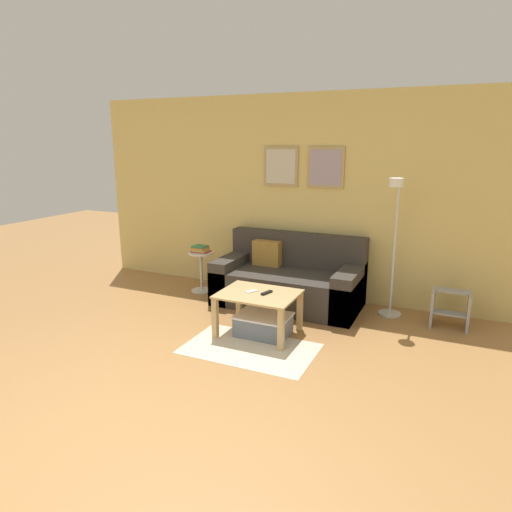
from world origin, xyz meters
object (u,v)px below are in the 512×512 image
couch (289,281)px  storage_bin (263,325)px  book_stack (200,249)px  remote_control (267,293)px  step_stool (450,308)px  coffee_table (258,301)px  side_table (201,268)px  cell_phone (252,291)px  floor_lamp (394,239)px

couch → storage_bin: couch is taller
book_stack → couch: bearing=0.3°
remote_control → step_stool: 2.03m
coffee_table → step_stool: (1.82, 1.05, -0.14)m
coffee_table → side_table: size_ratio=1.49×
side_table → step_stool: side_table is taller
cell_phone → step_stool: (1.91, 1.03, -0.24)m
book_stack → remote_control: book_stack is taller
couch → storage_bin: (0.09, -1.00, -0.18)m
storage_bin → side_table: size_ratio=1.02×
remote_control → cell_phone: 0.17m
couch → floor_lamp: floor_lamp is taller
couch → step_stool: couch is taller
remote_control → book_stack: bearing=160.8°
coffee_table → remote_control: bearing=13.1°
floor_lamp → remote_control: (-1.09, -1.01, -0.47)m
floor_lamp → cell_phone: (-1.26, -1.02, -0.47)m
remote_control → step_stool: remote_control is taller
couch → book_stack: couch is taller
book_stack → coffee_table: bearing=-37.4°
couch → cell_phone: bearing=-93.0°
couch → book_stack: size_ratio=7.24×
side_table → cell_phone: 1.53m
couch → cell_phone: (-0.05, -0.98, 0.16)m
side_table → step_stool: (3.10, 0.08, -0.11)m
side_table → book_stack: 0.26m
couch → floor_lamp: (1.21, 0.04, 0.63)m
side_table → remote_control: side_table is taller
step_stool → storage_bin: bearing=-149.1°
coffee_table → storage_bin: (0.06, -0.01, -0.25)m
step_stool → floor_lamp: bearing=-178.9°
step_stool → side_table: bearing=-178.5°
storage_bin → remote_control: remote_control is taller
floor_lamp → book_stack: size_ratio=6.59×
cell_phone → step_stool: cell_phone is taller
couch → storage_bin: bearing=-84.6°
floor_lamp → side_table: bearing=-178.4°
coffee_table → step_stool: bearing=29.9°
side_table → remote_control: size_ratio=3.59×
cell_phone → step_stool: bearing=58.4°
side_table → couch: bearing=1.3°
floor_lamp → cell_phone: bearing=-141.1°
side_table → cell_phone: side_table is taller
storage_bin → floor_lamp: 1.73m
floor_lamp → cell_phone: size_ratio=11.43×
book_stack → remote_control: (1.38, -0.97, -0.12)m
storage_bin → floor_lamp: floor_lamp is taller
floor_lamp → step_stool: bearing=1.1°
storage_bin → step_stool: size_ratio=1.37×
storage_bin → cell_phone: 0.37m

